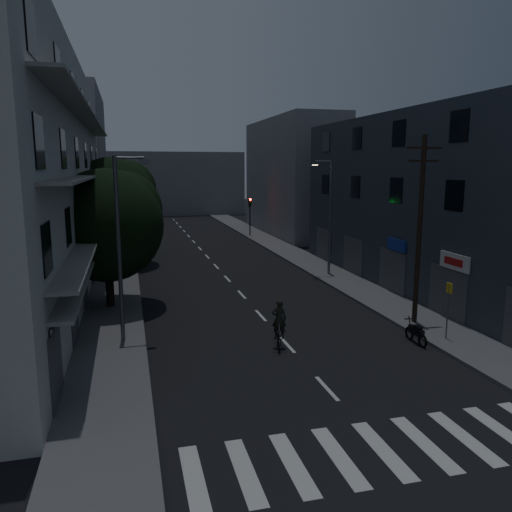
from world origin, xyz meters
name	(u,v)px	position (x,y,z in m)	size (l,w,h in m)	color
ground	(215,265)	(0.00, 25.00, 0.00)	(160.00, 160.00, 0.00)	black
sidewalk_left	(117,269)	(-7.50, 25.00, 0.07)	(3.00, 90.00, 0.15)	#565659
sidewalk_right	(304,260)	(7.50, 25.00, 0.07)	(3.00, 90.00, 0.15)	#565659
crosswalk	(383,450)	(0.00, -2.00, 0.00)	(10.90, 3.00, 0.01)	beige
lane_markings	(203,252)	(0.00, 31.25, 0.01)	(0.15, 60.50, 0.01)	beige
building_left	(28,179)	(-11.98, 18.00, 6.99)	(7.00, 36.00, 14.00)	#B6B6B1
building_right	(435,203)	(11.99, 14.00, 5.50)	(6.19, 28.00, 11.00)	#2B313B
building_far_left	(76,164)	(-12.00, 48.00, 8.00)	(6.00, 20.00, 16.00)	slate
building_far_right	(292,177)	(12.00, 42.00, 6.50)	(6.00, 20.00, 13.00)	slate
building_far_end	(168,183)	(0.00, 70.00, 5.00)	(24.00, 8.00, 10.00)	slate
tree_near	(108,221)	(-7.58, 14.42, 4.83)	(6.06, 6.06, 7.48)	black
tree_mid	(114,198)	(-7.51, 26.69, 5.33)	(6.73, 6.73, 8.29)	black
tree_far	(120,205)	(-7.15, 34.21, 4.27)	(5.32, 5.32, 6.58)	black
traffic_signal_far_right	(250,209)	(6.63, 40.41, 3.10)	(0.28, 0.37, 4.10)	black
traffic_signal_far_left	(129,211)	(-6.43, 41.05, 3.10)	(0.28, 0.37, 4.10)	black
street_lamp_left_near	(121,240)	(-6.84, 8.57, 4.60)	(1.51, 0.25, 8.00)	#55565C
street_lamp_right	(329,211)	(7.14, 19.28, 4.60)	(1.51, 0.25, 8.00)	slate
street_lamp_left_far	(119,203)	(-7.21, 31.41, 4.60)	(1.51, 0.25, 8.00)	#575B5E
utility_pole	(420,227)	(6.95, 7.66, 4.87)	(1.80, 0.24, 9.00)	black
bus_stop_sign	(448,300)	(6.98, 5.14, 1.89)	(0.06, 0.35, 2.52)	#595B60
motorcycle	(416,334)	(5.56, 5.30, 0.43)	(0.49, 1.71, 1.10)	black
cyclist	(279,332)	(-0.46, 6.26, 0.72)	(1.00, 1.79, 2.14)	black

